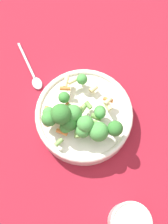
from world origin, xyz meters
name	(u,v)px	position (x,y,z in m)	size (l,w,h in m)	color
ground_plane	(84,119)	(0.00, 0.00, 0.00)	(3.00, 3.00, 0.00)	maroon
bowl	(84,116)	(0.00, 0.00, 0.03)	(0.24, 0.24, 0.05)	silver
pasta_salad	(77,119)	(-0.01, 0.03, 0.09)	(0.20, 0.17, 0.08)	#8CB766
cup	(129,222)	(-0.26, 0.04, 0.05)	(0.09, 0.09, 0.09)	silver
spoon	(33,75)	(0.18, 0.05, 0.01)	(0.15, 0.03, 0.01)	silver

